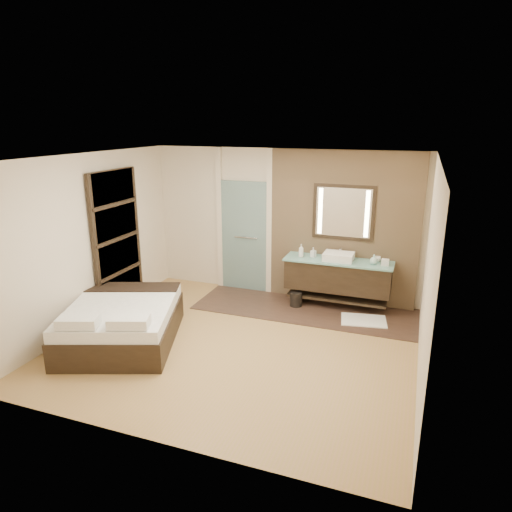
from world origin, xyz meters
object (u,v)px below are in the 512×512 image
at_px(bed, 122,323).
at_px(waste_bin, 296,299).
at_px(vanity, 338,276).
at_px(mirror_unit, 343,212).

relative_size(bed, waste_bin, 8.59).
xyz_separation_m(vanity, bed, (-2.75, -2.40, -0.28)).
bearing_deg(mirror_unit, waste_bin, -144.93).
xyz_separation_m(mirror_unit, bed, (-2.75, -2.63, -1.35)).
height_order(vanity, mirror_unit, mirror_unit).
relative_size(vanity, mirror_unit, 1.75).
height_order(bed, waste_bin, bed).
xyz_separation_m(vanity, waste_bin, (-0.67, -0.23, -0.45)).
relative_size(mirror_unit, waste_bin, 3.98).
bearing_deg(bed, mirror_unit, 23.84).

